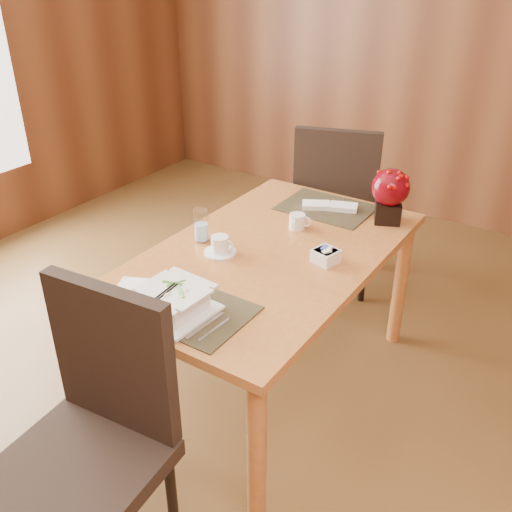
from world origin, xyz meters
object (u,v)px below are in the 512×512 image
Objects in this scene: coffee_cup at (220,246)px; soup_setting at (174,302)px; sugar_caddy at (326,256)px; dining_table at (268,270)px; creamer_jug at (297,221)px; water_glass at (201,225)px; bread_plate at (136,290)px; near_chair at (93,427)px; berry_decor at (390,192)px; far_chair at (336,201)px.

soup_setting is at bearing -73.50° from coffee_cup.
sugar_caddy is at bearing 23.57° from coffee_cup.
dining_table is 15.78× the size of sugar_caddy.
soup_setting is 1.92× the size of coffee_cup.
dining_table is 15.37× the size of creamer_jug.
water_glass is at bearing 159.59° from coffee_cup.
sugar_caddy is (0.25, 0.05, 0.13)m from dining_table.
coffee_cup is (-0.14, 0.46, -0.02)m from soup_setting.
creamer_jug is 0.86m from bread_plate.
sugar_caddy is at bearing 69.82° from soup_setting.
bread_plate is at bearing -129.72° from sugar_caddy.
dining_table is at bearing -104.91° from creamer_jug.
creamer_jug is 1.33m from near_chair.
near_chair is (0.31, -0.97, -0.24)m from water_glass.
berry_decor is (0.33, 0.30, 0.12)m from creamer_jug.
coffee_cup is at bearing -124.26° from berry_decor.
coffee_cup is 0.16m from water_glass.
bread_plate is at bearing -101.68° from coffee_cup.
sugar_caddy is (0.42, 0.18, -0.01)m from coffee_cup.
dining_table is 1.01m from far_chair.
bread_plate is (-0.24, -0.83, -0.03)m from creamer_jug.
bread_plate is 0.16× the size of far_chair.
coffee_cup is at bearing 70.56° from far_chair.
coffee_cup is 0.93× the size of water_glass.
far_chair is (0.02, 1.13, -0.19)m from coffee_cup.
coffee_cup is at bearing -141.32° from dining_table.
near_chair reaches higher than berry_decor.
dining_table is 0.62m from bread_plate.
far_chair is at bearing 97.76° from soup_setting.
far_chair is at bearing 89.19° from coffee_cup.
dining_table is 0.25m from coffee_cup.
near_chair reaches higher than bread_plate.
coffee_cup is 1.50× the size of sugar_caddy.
water_glass is 0.90m from berry_decor.
creamer_jug reaches higher than bread_plate.
near_chair is at bearing -100.94° from berry_decor.
soup_setting reaches higher than sugar_caddy.
water_glass is (-0.31, -0.08, 0.17)m from dining_table.
far_chair is (0.16, 1.07, -0.23)m from water_glass.
soup_setting is 0.48m from coffee_cup.
sugar_caddy is 1.04m from far_chair.
coffee_cup is (-0.16, -0.13, 0.13)m from dining_table.
creamer_jug is 1.03× the size of sugar_caddy.
water_glass reaches higher than sugar_caddy.
soup_setting reaches higher than bread_plate.
dining_table is 1.42× the size of far_chair.
near_chair reaches higher than soup_setting.
near_chair is at bearing -79.60° from coffee_cup.
sugar_caddy is 0.54m from berry_decor.
sugar_caddy reaches higher than dining_table.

